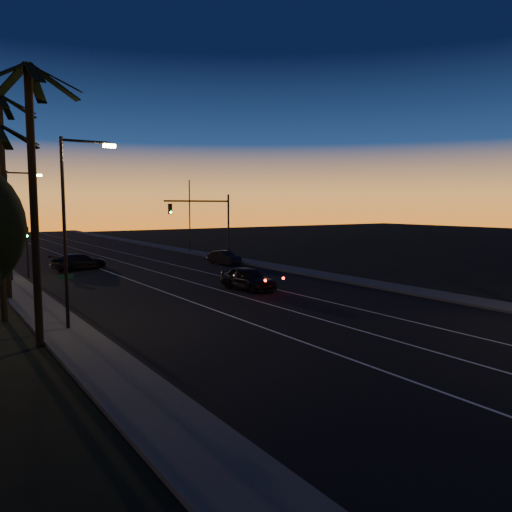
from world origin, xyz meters
TOP-DOWN VIEW (x-y plane):
  - road at (0.00, 30.00)m, footprint 20.00×170.00m
  - sidewalk_left at (-11.20, 30.00)m, footprint 2.40×170.00m
  - sidewalk_right at (11.20, 30.00)m, footprint 2.40×170.00m
  - lane_stripe_left at (-3.00, 30.00)m, footprint 0.12×160.00m
  - lane_stripe_mid at (0.50, 30.00)m, footprint 0.12×160.00m
  - lane_stripe_right at (4.00, 30.00)m, footprint 0.12×160.00m
  - palm_near at (-12.60, 18.00)m, footprint 4.25×4.16m
  - palm_far at (-12.20, 30.00)m, footprint 4.25×4.16m
  - streetlight_left_near at (-10.70, 20.00)m, footprint 2.55×0.26m
  - streetlight_left_far at (-10.69, 38.00)m, footprint 2.55×0.26m
  - street_sign at (-10.80, 21.00)m, footprint 0.70×0.06m
  - signal_mast at (7.14, 39.99)m, footprint 7.10×0.41m
  - signal_post at (-9.50, 39.98)m, footprint 0.28×0.37m
  - far_pole_right at (11.00, 52.00)m, footprint 0.14×0.14m
  - lead_car at (2.28, 25.05)m, footprint 2.35×5.34m
  - right_car at (8.51, 39.13)m, footprint 1.95×4.22m
  - cross_car at (-4.73, 42.75)m, footprint 5.51×3.64m

SIDE VIEW (x-z plane):
  - road at x=0.00m, z-range 0.00..0.01m
  - lane_stripe_left at x=-3.00m, z-range 0.01..0.02m
  - lane_stripe_mid at x=0.50m, z-range 0.01..0.02m
  - lane_stripe_right at x=4.00m, z-range 0.01..0.02m
  - sidewalk_left at x=-11.20m, z-range 0.00..0.16m
  - sidewalk_right at x=11.20m, z-range 0.00..0.16m
  - right_car at x=8.51m, z-range 0.01..1.35m
  - cross_car at x=-4.73m, z-range 0.01..1.50m
  - lead_car at x=2.28m, z-range 0.01..1.60m
  - street_sign at x=-10.80m, z-range 0.36..2.96m
  - signal_post at x=-9.50m, z-range 0.79..4.99m
  - far_pole_right at x=11.00m, z-range 0.00..9.00m
  - signal_mast at x=7.14m, z-range 1.28..8.28m
  - streetlight_left_far at x=-10.69m, z-range 0.81..9.31m
  - streetlight_left_near at x=-10.70m, z-range 0.82..9.82m
  - palm_near at x=-12.60m, z-range 1.31..12.84m
  - palm_far at x=-12.20m, z-range 1.35..13.88m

